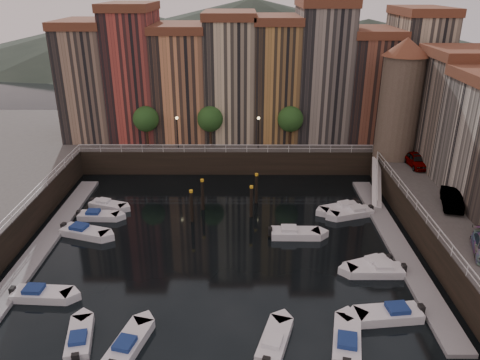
{
  "coord_description": "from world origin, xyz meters",
  "views": [
    {
      "loc": [
        2.0,
        -38.21,
        22.38
      ],
      "look_at": [
        1.79,
        4.0,
        4.4
      ],
      "focal_mm": 35.0,
      "sensor_mm": 36.0,
      "label": 1
    }
  ],
  "objects_px": {
    "gangway": "(377,180)",
    "boat_left_3": "(98,216)",
    "corner_tower": "(400,97)",
    "car_b": "(452,200)",
    "mooring_pilings": "(226,198)",
    "car_a": "(416,161)",
    "boat_left_1": "(41,294)",
    "boat_left_2": "(84,232)"
  },
  "relations": [
    {
      "from": "boat_left_1",
      "to": "boat_left_3",
      "type": "relative_size",
      "value": 1.09
    },
    {
      "from": "mooring_pilings",
      "to": "car_b",
      "type": "height_order",
      "value": "car_b"
    },
    {
      "from": "gangway",
      "to": "boat_left_3",
      "type": "bearing_deg",
      "value": -168.98
    },
    {
      "from": "boat_left_3",
      "to": "car_b",
      "type": "relative_size",
      "value": 0.93
    },
    {
      "from": "corner_tower",
      "to": "gangway",
      "type": "relative_size",
      "value": 1.66
    },
    {
      "from": "mooring_pilings",
      "to": "boat_left_2",
      "type": "height_order",
      "value": "mooring_pilings"
    },
    {
      "from": "gangway",
      "to": "boat_left_2",
      "type": "relative_size",
      "value": 1.66
    },
    {
      "from": "mooring_pilings",
      "to": "car_a",
      "type": "xyz_separation_m",
      "value": [
        21.31,
        5.45,
        2.1
      ]
    },
    {
      "from": "corner_tower",
      "to": "car_b",
      "type": "xyz_separation_m",
      "value": [
        1.43,
        -13.56,
        -6.43
      ]
    },
    {
      "from": "gangway",
      "to": "boat_left_3",
      "type": "height_order",
      "value": "gangway"
    },
    {
      "from": "corner_tower",
      "to": "car_a",
      "type": "distance_m",
      "value": 7.46
    },
    {
      "from": "boat_left_1",
      "to": "car_b",
      "type": "xyz_separation_m",
      "value": [
        34.81,
        9.81,
        3.4
      ]
    },
    {
      "from": "boat_left_1",
      "to": "car_a",
      "type": "distance_m",
      "value": 40.46
    },
    {
      "from": "gangway",
      "to": "boat_left_1",
      "type": "distance_m",
      "value": 35.88
    },
    {
      "from": "mooring_pilings",
      "to": "car_a",
      "type": "bearing_deg",
      "value": 14.35
    },
    {
      "from": "corner_tower",
      "to": "boat_left_2",
      "type": "relative_size",
      "value": 2.76
    },
    {
      "from": "car_a",
      "to": "gangway",
      "type": "bearing_deg",
      "value": -168.46
    },
    {
      "from": "corner_tower",
      "to": "gangway",
      "type": "distance_m",
      "value": 9.86
    },
    {
      "from": "gangway",
      "to": "car_a",
      "type": "xyz_separation_m",
      "value": [
        4.54,
        1.11,
        1.83
      ]
    },
    {
      "from": "gangway",
      "to": "car_b",
      "type": "xyz_separation_m",
      "value": [
        4.33,
        -9.06,
        1.84
      ]
    },
    {
      "from": "mooring_pilings",
      "to": "gangway",
      "type": "bearing_deg",
      "value": 14.53
    },
    {
      "from": "mooring_pilings",
      "to": "car_a",
      "type": "height_order",
      "value": "car_a"
    },
    {
      "from": "boat_left_1",
      "to": "boat_left_2",
      "type": "height_order",
      "value": "boat_left_2"
    },
    {
      "from": "corner_tower",
      "to": "car_b",
      "type": "bearing_deg",
      "value": -83.97
    },
    {
      "from": "car_a",
      "to": "car_b",
      "type": "height_order",
      "value": "car_b"
    },
    {
      "from": "corner_tower",
      "to": "car_a",
      "type": "height_order",
      "value": "corner_tower"
    },
    {
      "from": "mooring_pilings",
      "to": "car_b",
      "type": "distance_m",
      "value": 21.73
    },
    {
      "from": "boat_left_1",
      "to": "car_a",
      "type": "height_order",
      "value": "car_a"
    },
    {
      "from": "corner_tower",
      "to": "gangway",
      "type": "height_order",
      "value": "corner_tower"
    },
    {
      "from": "corner_tower",
      "to": "boat_left_1",
      "type": "height_order",
      "value": "corner_tower"
    },
    {
      "from": "corner_tower",
      "to": "boat_left_3",
      "type": "relative_size",
      "value": 3.2
    },
    {
      "from": "corner_tower",
      "to": "car_b",
      "type": "relative_size",
      "value": 2.99
    },
    {
      "from": "car_b",
      "to": "car_a",
      "type": "bearing_deg",
      "value": 104.96
    },
    {
      "from": "corner_tower",
      "to": "boat_left_1",
      "type": "bearing_deg",
      "value": -145.0
    },
    {
      "from": "corner_tower",
      "to": "gangway",
      "type": "xyz_separation_m",
      "value": [
        -2.9,
        -4.5,
        -8.28
      ]
    },
    {
      "from": "corner_tower",
      "to": "mooring_pilings",
      "type": "distance_m",
      "value": 23.2
    },
    {
      "from": "boat_left_2",
      "to": "car_a",
      "type": "xyz_separation_m",
      "value": [
        34.69,
        10.37,
        3.37
      ]
    },
    {
      "from": "gangway",
      "to": "car_b",
      "type": "relative_size",
      "value": 1.8
    },
    {
      "from": "boat_left_1",
      "to": "corner_tower",
      "type": "bearing_deg",
      "value": 38.23
    },
    {
      "from": "mooring_pilings",
      "to": "boat_left_3",
      "type": "bearing_deg",
      "value": -173.6
    },
    {
      "from": "car_a",
      "to": "corner_tower",
      "type": "bearing_deg",
      "value": 113.61
    },
    {
      "from": "gangway",
      "to": "car_b",
      "type": "bearing_deg",
      "value": -64.45
    }
  ]
}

